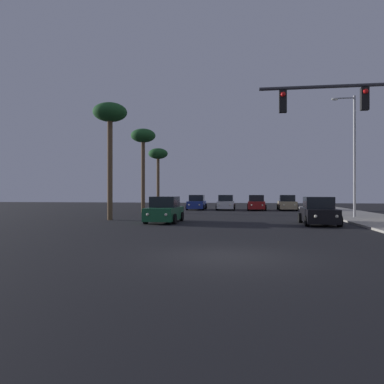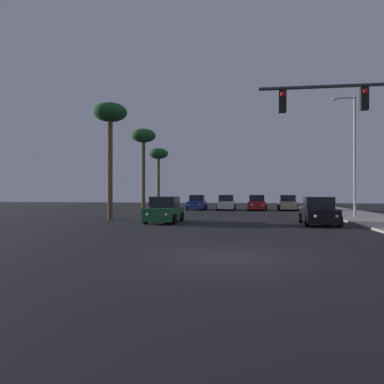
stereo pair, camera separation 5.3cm
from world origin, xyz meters
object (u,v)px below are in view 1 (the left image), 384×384
at_px(car_blue, 197,203).
at_px(street_lamp, 353,150).
at_px(traffic_light_mast, 376,123).
at_px(car_black, 319,212).
at_px(palm_tree_far, 158,156).
at_px(car_red, 256,203).
at_px(car_tan, 287,203).
at_px(palm_tree_mid, 143,140).
at_px(palm_tree_near, 110,118).
at_px(car_white, 226,203).
at_px(car_green, 165,211).

relative_size(car_blue, street_lamp, 0.48).
bearing_deg(traffic_light_mast, car_black, 95.66).
bearing_deg(car_blue, palm_tree_far, -33.69).
height_order(car_red, street_lamp, street_lamp).
height_order(car_tan, palm_tree_far, palm_tree_far).
bearing_deg(palm_tree_mid, palm_tree_far, 95.17).
bearing_deg(palm_tree_far, palm_tree_near, -86.27).
bearing_deg(palm_tree_mid, traffic_light_mast, -52.48).
bearing_deg(palm_tree_mid, car_white, 42.32).
distance_m(car_tan, traffic_light_mast, 26.97).
relative_size(car_red, palm_tree_near, 0.52).
relative_size(car_blue, palm_tree_near, 0.52).
relative_size(traffic_light_mast, street_lamp, 0.72).
relative_size(car_blue, palm_tree_mid, 0.53).
bearing_deg(car_blue, car_green, 89.33).
bearing_deg(car_green, palm_tree_far, -74.63).
xyz_separation_m(car_blue, car_tan, (10.03, 0.39, 0.00)).
xyz_separation_m(car_green, palm_tree_near, (-4.28, 1.52, 6.43)).
xyz_separation_m(car_black, palm_tree_near, (-13.88, 1.84, 6.43)).
relative_size(car_black, palm_tree_near, 0.52).
distance_m(car_blue, car_black, 21.01).
height_order(street_lamp, palm_tree_near, street_lamp).
xyz_separation_m(traffic_light_mast, palm_tree_mid, (-15.05, 19.59, 2.39)).
bearing_deg(car_tan, car_red, 9.96).
bearing_deg(car_green, palm_tree_near, -18.70).
distance_m(car_blue, palm_tree_far, 8.43).
xyz_separation_m(palm_tree_mid, palm_tree_near, (0.40, -10.00, 0.12)).
relative_size(car_black, palm_tree_far, 0.58).
bearing_deg(car_green, traffic_light_mast, 142.91).
bearing_deg(palm_tree_near, street_lamp, 12.35).
bearing_deg(car_white, car_red, 172.63).
height_order(car_green, palm_tree_far, palm_tree_far).
bearing_deg(palm_tree_near, traffic_light_mast, -33.22).
height_order(car_blue, car_tan, same).
bearing_deg(palm_tree_near, car_green, -19.53).
relative_size(car_green, street_lamp, 0.48).
height_order(car_red, traffic_light_mast, traffic_light_mast).
xyz_separation_m(car_green, car_white, (2.98, 18.49, 0.00)).
distance_m(car_blue, car_tan, 10.04).
relative_size(car_white, traffic_light_mast, 0.66).
bearing_deg(palm_tree_near, palm_tree_far, 93.73).
bearing_deg(traffic_light_mast, car_white, 105.55).
height_order(car_black, palm_tree_mid, palm_tree_mid).
bearing_deg(car_green, car_black, 178.89).
bearing_deg(traffic_light_mast, palm_tree_far, 118.33).
bearing_deg(street_lamp, car_tan, 104.11).
relative_size(car_red, car_white, 1.00).
relative_size(palm_tree_mid, palm_tree_far, 1.09).
relative_size(car_green, car_white, 1.00).
distance_m(car_red, palm_tree_near, 20.73).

